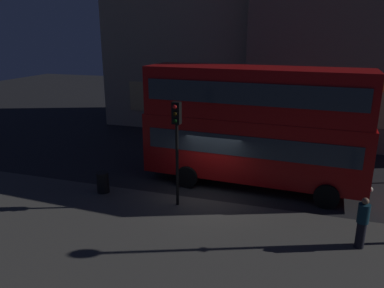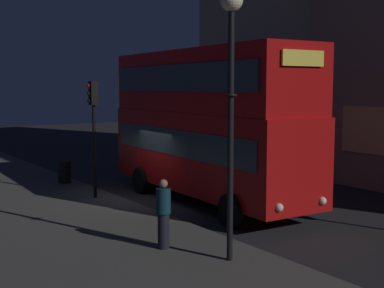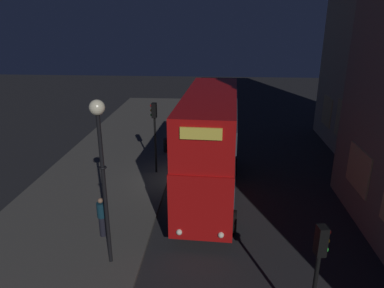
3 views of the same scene
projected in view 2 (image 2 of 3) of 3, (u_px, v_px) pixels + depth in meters
The scene contains 8 objects.
ground_plane at pixel (142, 200), 19.50m from camera, with size 80.00×80.00×0.00m, color #232326.
sidewalk_slab at pixel (23, 215), 17.07m from camera, with size 44.00×7.49×0.12m, color #4C4944.
building_with_clock at pixel (338, 9), 29.02m from camera, with size 15.87×7.70×16.74m.
double_decker_bus at pixel (206, 118), 18.93m from camera, with size 10.05×3.20×5.43m.
traffic_light_near_kerb at pixel (93, 115), 19.13m from camera, with size 0.33×0.37×4.23m.
street_lamp at pixel (231, 63), 11.93m from camera, with size 0.52×0.52×6.21m.
pedestrian at pixel (163, 213), 13.23m from camera, with size 0.37×0.37×1.76m.
litter_bin at pixel (65, 172), 22.41m from camera, with size 0.53×0.53×0.91m, color black.
Camera 2 is at (16.89, -9.26, 4.15)m, focal length 49.72 mm.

